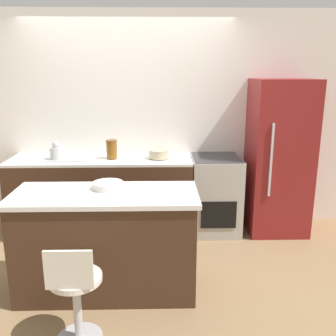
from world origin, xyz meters
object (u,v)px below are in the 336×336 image
object	(u,v)px
oven_range	(215,194)
kettle	(57,151)
refrigerator	(279,158)
mixing_bowl	(159,154)
stool_chair	(76,296)

from	to	relation	value
oven_range	kettle	world-z (taller)	kettle
oven_range	kettle	size ratio (longest dim) A/B	4.46
oven_range	refrigerator	xyz separation A→B (m)	(0.74, 0.00, 0.45)
refrigerator	mixing_bowl	bearing A→B (deg)	-178.96
refrigerator	mixing_bowl	world-z (taller)	refrigerator
kettle	oven_range	bearing A→B (deg)	0.76
refrigerator	stool_chair	world-z (taller)	refrigerator
oven_range	refrigerator	distance (m)	0.86
refrigerator	oven_range	bearing A→B (deg)	-179.91
refrigerator	stool_chair	distance (m)	2.84
refrigerator	kettle	size ratio (longest dim) A/B	8.79
refrigerator	kettle	xyz separation A→B (m)	(-2.59, -0.03, 0.09)
oven_range	mixing_bowl	distance (m)	0.85
oven_range	mixing_bowl	bearing A→B (deg)	-177.93
stool_chair	mixing_bowl	world-z (taller)	mixing_bowl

